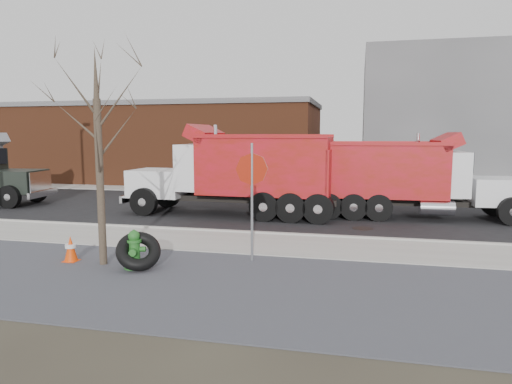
% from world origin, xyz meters
% --- Properties ---
extents(ground, '(120.00, 120.00, 0.00)m').
position_xyz_m(ground, '(0.00, 0.00, 0.00)').
color(ground, '#383328').
rests_on(ground, ground).
extents(gravel_verge, '(60.00, 5.00, 0.03)m').
position_xyz_m(gravel_verge, '(0.00, -3.50, 0.01)').
color(gravel_verge, slate).
rests_on(gravel_verge, ground).
extents(sidewalk, '(60.00, 2.50, 0.06)m').
position_xyz_m(sidewalk, '(0.00, 0.25, 0.03)').
color(sidewalk, '#9E9B93').
rests_on(sidewalk, ground).
extents(curb, '(60.00, 0.15, 0.11)m').
position_xyz_m(curb, '(0.00, 1.55, 0.06)').
color(curb, '#9E9B93').
rests_on(curb, ground).
extents(road, '(60.00, 9.40, 0.02)m').
position_xyz_m(road, '(0.00, 6.30, 0.01)').
color(road, black).
rests_on(road, ground).
extents(far_sidewalk, '(60.00, 2.00, 0.06)m').
position_xyz_m(far_sidewalk, '(0.00, 12.00, 0.03)').
color(far_sidewalk, '#9E9B93').
rests_on(far_sidewalk, ground).
extents(building_grey, '(12.00, 10.00, 8.00)m').
position_xyz_m(building_grey, '(9.00, 18.00, 4.00)').
color(building_grey, slate).
rests_on(building_grey, ground).
extents(building_brick, '(20.20, 8.20, 5.30)m').
position_xyz_m(building_brick, '(-10.00, 17.00, 2.65)').
color(building_brick, brown).
rests_on(building_brick, ground).
extents(bare_tree, '(3.20, 3.20, 5.20)m').
position_xyz_m(bare_tree, '(-3.20, -2.60, 3.30)').
color(bare_tree, '#382D23').
rests_on(bare_tree, ground).
extents(fire_hydrant, '(0.54, 0.53, 0.95)m').
position_xyz_m(fire_hydrant, '(-2.29, -2.75, 0.43)').
color(fire_hydrant, '#30752C').
rests_on(fire_hydrant, ground).
extents(truck_tire, '(1.37, 1.34, 0.93)m').
position_xyz_m(truck_tire, '(-2.16, -2.78, 0.46)').
color(truck_tire, black).
rests_on(truck_tire, ground).
extents(stop_sign, '(0.75, 0.36, 2.96)m').
position_xyz_m(stop_sign, '(0.27, -1.49, 2.01)').
color(stop_sign, gray).
rests_on(stop_sign, ground).
extents(traffic_cone_near, '(0.35, 0.35, 0.67)m').
position_xyz_m(traffic_cone_near, '(-4.13, -2.54, 0.33)').
color(traffic_cone_near, '#F14107').
rests_on(traffic_cone_near, ground).
extents(dump_truck_red_a, '(7.96, 2.46, 3.20)m').
position_xyz_m(dump_truck_red_a, '(4.67, 5.72, 1.63)').
color(dump_truck_red_a, black).
rests_on(dump_truck_red_a, ground).
extents(dump_truck_red_b, '(8.33, 2.63, 3.51)m').
position_xyz_m(dump_truck_red_b, '(-1.73, 4.83, 1.79)').
color(dump_truck_red_b, black).
rests_on(dump_truck_red_b, ground).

